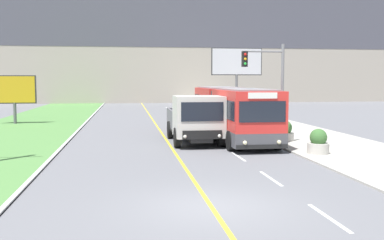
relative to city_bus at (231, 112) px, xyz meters
The scene contains 12 objects.
ground_plane 15.04m from the city_bus, 105.35° to the right, with size 300.00×300.00×0.00m, color slate.
lane_marking_centre 12.16m from the city_bus, 107.10° to the right, with size 2.88×140.00×0.01m.
apartment_block_background 47.95m from the city_bus, 94.86° to the left, with size 80.00×8.04×24.38m.
city_bus is the anchor object (origin of this frame).
dump_truck 3.56m from the city_bus, 135.41° to the right, with size 2.58×6.57×2.65m.
traffic_light_mast 4.19m from the city_bus, 70.84° to the right, with size 2.28×0.32×5.36m.
billboard_large 17.22m from the city_bus, 75.01° to the left, with size 4.97×0.24×6.59m.
billboard_small 18.63m from the city_bus, 143.91° to the left, with size 3.37×0.24×3.87m.
planter_round_near 7.28m from the city_bus, 69.43° to the right, with size 0.99×0.99×1.15m.
planter_round_second 3.52m from the city_bus, 41.22° to the right, with size 1.05×1.05×1.15m.
planter_round_third 3.50m from the city_bus, 42.94° to the left, with size 1.14×1.14×1.25m.
planter_round_far 7.34m from the city_bus, 69.75° to the left, with size 1.14×1.14×1.25m.
Camera 1 is at (-2.27, -11.86, 3.45)m, focal length 42.00 mm.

